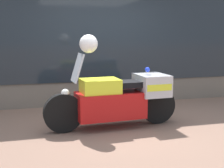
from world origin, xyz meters
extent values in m
plane|color=#7A5B4C|center=(0.00, 0.00, 0.00)|extent=(60.00, 60.00, 0.00)
cube|color=#6B6056|center=(0.00, 2.00, 1.72)|extent=(6.97, 0.40, 3.45)
cube|color=#1E262D|center=(0.32, 1.79, 1.77)|extent=(6.03, 0.02, 2.45)
cube|color=slate|center=(0.28, 2.01, 0.28)|extent=(5.81, 0.30, 0.55)
cube|color=silver|center=(0.28, 2.15, 1.24)|extent=(5.81, 0.02, 1.43)
cube|color=beige|center=(0.28, 2.01, 1.95)|extent=(5.81, 0.30, 0.02)
cube|color=#195623|center=(-1.56, 2.01, 1.99)|extent=(0.18, 0.04, 0.06)
cube|color=black|center=(0.28, 2.01, 1.99)|extent=(0.18, 0.04, 0.06)
cube|color=#B7B2A8|center=(2.12, 2.01, 1.99)|extent=(0.18, 0.04, 0.06)
cube|color=orange|center=(-1.10, 1.94, 0.69)|extent=(0.19, 0.02, 0.27)
cube|color=red|center=(1.66, 1.94, 0.69)|extent=(0.19, 0.03, 0.27)
cylinder|color=black|center=(-1.07, -0.09, 0.33)|extent=(0.67, 0.18, 0.66)
cylinder|color=black|center=(0.68, 0.01, 0.33)|extent=(0.67, 0.18, 0.66)
cube|color=#B71414|center=(-0.24, -0.04, 0.41)|extent=(1.22, 0.62, 0.46)
cube|color=yellow|center=(-0.42, -0.05, 0.74)|extent=(0.68, 0.53, 0.27)
cube|color=black|center=(0.03, -0.02, 0.77)|extent=(0.71, 0.45, 0.10)
cube|color=#B7B7BC|center=(0.55, 0.01, 0.73)|extent=(0.56, 0.68, 0.38)
cube|color=yellow|center=(0.55, 0.01, 0.73)|extent=(0.50, 0.69, 0.11)
cube|color=#B2BCC6|center=(-0.81, -0.07, 1.09)|extent=(0.20, 0.39, 0.48)
sphere|color=white|center=(-1.02, -0.09, 0.67)|extent=(0.14, 0.14, 0.14)
sphere|color=blue|center=(0.46, 0.00, 1.01)|extent=(0.09, 0.09, 0.09)
sphere|color=white|center=(-0.62, -0.06, 1.48)|extent=(0.31, 0.31, 0.31)
camera|label=1|loc=(-1.57, -5.21, 1.66)|focal=50.00mm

